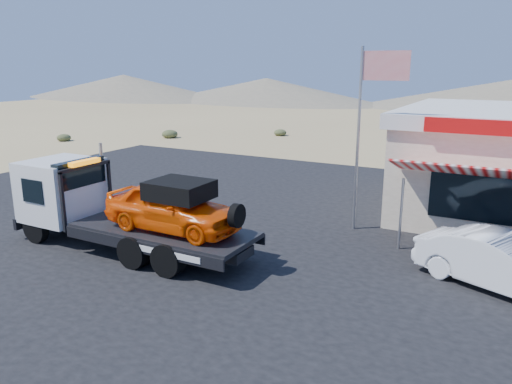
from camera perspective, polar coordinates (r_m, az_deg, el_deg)
ground at (r=15.76m, az=-10.85°, el=-6.15°), size 120.00×120.00×0.00m
asphalt_lot at (r=17.06m, az=0.82°, el=-4.25°), size 32.00×24.00×0.02m
tow_truck at (r=15.32m, az=-14.83°, el=-1.45°), size 7.80×2.31×2.61m
white_sedan at (r=13.86m, az=26.17°, el=-7.25°), size 4.36×2.85×1.36m
flagpole at (r=16.54m, az=12.48°, el=8.17°), size 1.55×0.10×6.00m
desert_scrub at (r=32.43m, az=-22.06°, el=4.17°), size 26.55×36.91×0.69m
distant_hills at (r=69.28m, az=12.71°, el=11.10°), size 126.00×48.00×4.20m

